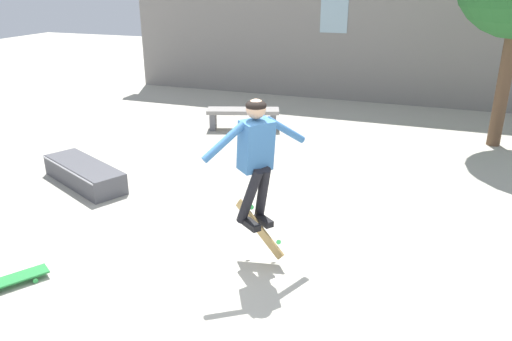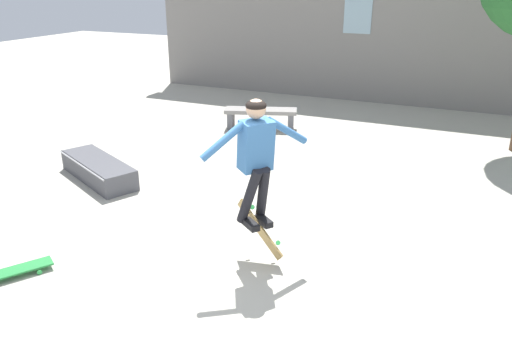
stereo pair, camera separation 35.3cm
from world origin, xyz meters
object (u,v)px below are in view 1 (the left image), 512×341
at_px(skateboard_flipping, 260,229).
at_px(skateboard_resting, 6,281).
at_px(park_bench, 243,115).
at_px(skate_ledge, 84,174).
at_px(skater, 256,152).

xyz_separation_m(skateboard_flipping, skateboard_resting, (-2.35, -1.46, -0.32)).
distance_m(park_bench, skate_ledge, 3.93).
relative_size(skater, skateboard_resting, 1.73).
relative_size(park_bench, skateboard_resting, 1.92).
height_order(park_bench, skater, skater).
bearing_deg(skater, skate_ledge, -163.50).
relative_size(skateboard_flipping, skateboard_resting, 0.82).
relative_size(skate_ledge, skateboard_flipping, 2.61).
relative_size(skate_ledge, skater, 1.24).
distance_m(park_bench, skateboard_flipping, 5.36).
bearing_deg(park_bench, skateboard_resting, -110.94).
bearing_deg(skateboard_flipping, skate_ledge, 175.59).
bearing_deg(skateboard_flipping, skater, -88.72).
xyz_separation_m(park_bench, skater, (2.10, -4.99, 1.03)).
relative_size(park_bench, skater, 1.11).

